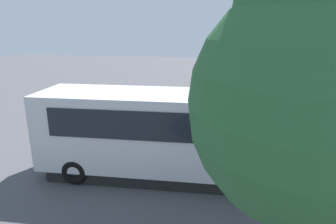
# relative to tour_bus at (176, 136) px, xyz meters

# --- Properties ---
(ground_plane) EXTENTS (80.00, 80.00, 0.00)m
(ground_plane) POSITION_rel_tour_bus_xyz_m (-0.05, -5.29, -1.64)
(ground_plane) COLOR #4C4C51
(tour_bus) EXTENTS (10.26, 2.89, 3.25)m
(tour_bus) POSITION_rel_tour_bus_xyz_m (0.00, 0.00, 0.00)
(tour_bus) COLOR silver
(tour_bus) RESTS_ON ground_plane
(spectator_far_left) EXTENTS (0.58, 0.37, 1.70)m
(spectator_far_left) POSITION_rel_tour_bus_xyz_m (-2.23, -3.12, -0.64)
(spectator_far_left) COLOR black
(spectator_far_left) RESTS_ON ground_plane
(spectator_left) EXTENTS (0.58, 0.35, 1.80)m
(spectator_left) POSITION_rel_tour_bus_xyz_m (-1.11, -2.91, -0.57)
(spectator_left) COLOR #473823
(spectator_left) RESTS_ON ground_plane
(spectator_centre) EXTENTS (0.58, 0.33, 1.81)m
(spectator_centre) POSITION_rel_tour_bus_xyz_m (0.13, -3.22, -0.56)
(spectator_centre) COLOR #473823
(spectator_centre) RESTS_ON ground_plane
(spectator_right) EXTENTS (0.57, 0.39, 1.80)m
(spectator_right) POSITION_rel_tour_bus_xyz_m (1.35, -3.05, -0.56)
(spectator_right) COLOR #473823
(spectator_right) RESTS_ON ground_plane
(spectator_far_right) EXTENTS (0.58, 0.35, 1.74)m
(spectator_far_right) POSITION_rel_tour_bus_xyz_m (2.67, -2.80, -0.61)
(spectator_far_right) COLOR black
(spectator_far_right) RESTS_ON ground_plane
(parked_motorcycle_silver) EXTENTS (2.05, 0.58, 0.99)m
(parked_motorcycle_silver) POSITION_rel_tour_bus_xyz_m (3.11, -2.22, -1.16)
(parked_motorcycle_silver) COLOR black
(parked_motorcycle_silver) RESTS_ON ground_plane
(parked_motorcycle_dark) EXTENTS (2.05, 0.58, 0.99)m
(parked_motorcycle_dark) POSITION_rel_tour_bus_xyz_m (-1.11, -2.37, -1.16)
(parked_motorcycle_dark) COLOR black
(parked_motorcycle_dark) RESTS_ON ground_plane
(parked_motorcycle_blue) EXTENTS (2.05, 0.63, 0.99)m
(parked_motorcycle_blue) POSITION_rel_tour_bus_xyz_m (-3.38, -2.34, -1.16)
(parked_motorcycle_blue) COLOR black
(parked_motorcycle_blue) RESTS_ON ground_plane
(stunt_motorcycle) EXTENTS (2.05, 0.64, 1.63)m
(stunt_motorcycle) POSITION_rel_tour_bus_xyz_m (3.65, -7.39, -0.66)
(stunt_motorcycle) COLOR black
(stunt_motorcycle) RESTS_ON ground_plane
(traffic_cone) EXTENTS (0.34, 0.34, 0.63)m
(traffic_cone) POSITION_rel_tour_bus_xyz_m (1.31, -7.70, -1.34)
(traffic_cone) COLOR orange
(traffic_cone) RESTS_ON ground_plane
(tree_left) EXTENTS (4.22, 4.22, 7.05)m
(tree_left) POSITION_rel_tour_bus_xyz_m (-3.08, 5.09, 2.98)
(tree_left) COLOR #51381E
(tree_left) RESTS_ON ground_plane
(bay_line_a) EXTENTS (0.19, 4.09, 0.01)m
(bay_line_a) POSITION_rel_tour_bus_xyz_m (-6.39, -7.18, -1.64)
(bay_line_a) COLOR white
(bay_line_a) RESTS_ON ground_plane
(bay_line_b) EXTENTS (0.20, 4.19, 0.01)m
(bay_line_b) POSITION_rel_tour_bus_xyz_m (-3.63, -7.18, -1.64)
(bay_line_b) COLOR white
(bay_line_b) RESTS_ON ground_plane
(bay_line_c) EXTENTS (0.20, 4.18, 0.01)m
(bay_line_c) POSITION_rel_tour_bus_xyz_m (-0.86, -7.18, -1.64)
(bay_line_c) COLOR white
(bay_line_c) RESTS_ON ground_plane
(bay_line_d) EXTENTS (0.19, 3.68, 0.01)m
(bay_line_d) POSITION_rel_tour_bus_xyz_m (1.90, -7.18, -1.64)
(bay_line_d) COLOR white
(bay_line_d) RESTS_ON ground_plane
(bay_line_e) EXTENTS (0.20, 4.36, 0.01)m
(bay_line_e) POSITION_rel_tour_bus_xyz_m (4.66, -7.18, -1.64)
(bay_line_e) COLOR white
(bay_line_e) RESTS_ON ground_plane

